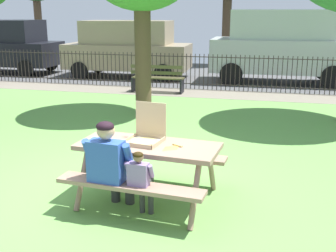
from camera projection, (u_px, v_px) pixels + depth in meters
The scene contains 13 objects.
ground at pixel (153, 145), 7.81m from camera, with size 28.00×11.86×0.02m, color #669E4B.
cobblestone_walkway at pixel (200, 94), 12.71m from camera, with size 28.00×1.40×0.01m, color gray.
street_asphalt at pixel (217, 75), 16.53m from camera, with size 28.00×6.74×0.01m, color #515154.
picnic_table_foreground at pixel (148, 157), 5.38m from camera, with size 1.93×1.63×0.79m.
pizza_box_open at pixel (146, 135), 5.42m from camera, with size 0.50×0.52×0.49m.
pizza_slice_on_table at pixel (172, 147), 5.19m from camera, with size 0.25×0.29×0.02m.
adult_at_table at pixel (110, 163), 5.00m from camera, with size 0.63×0.62×1.19m.
child_at_table at pixel (141, 178), 4.89m from camera, with size 0.36×0.35×0.87m.
iron_fence_streetside at pixel (204, 72), 13.21m from camera, with size 20.95×0.03×1.12m.
park_bench_center at pixel (157, 79), 12.76m from camera, with size 1.60×0.47×0.85m.
parked_car_left at pixel (2, 45), 16.77m from camera, with size 4.61×1.98×2.08m.
parked_car_center at pixel (128, 48), 15.56m from camera, with size 4.64×2.04×2.08m.
parked_car_right at pixel (282, 45), 14.24m from camera, with size 4.72×2.12×2.46m.
Camera 1 is at (2.03, -5.23, 2.40)m, focal length 44.84 mm.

